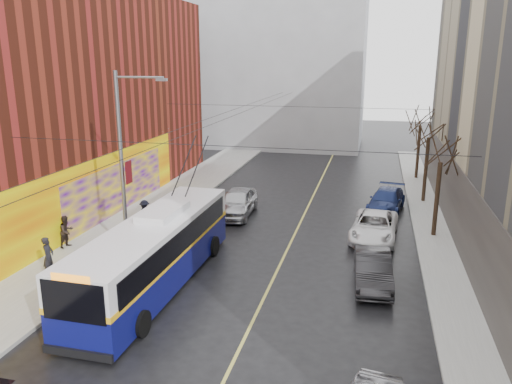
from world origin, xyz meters
TOP-DOWN VIEW (x-y plane):
  - sidewalk_left at (-8.00, 12.00)m, footprint 4.00×60.00m
  - sidewalk_right at (9.00, 12.00)m, footprint 2.00×60.00m
  - lane_line at (1.50, 14.00)m, footprint 0.12×50.00m
  - building_left at (-15.99, 13.99)m, footprint 12.11×36.00m
  - building_far at (-6.00, 44.99)m, footprint 20.50×12.10m
  - streetlight_pole at (-6.14, 10.00)m, footprint 2.65×0.60m
  - catenary_wires at (-2.54, 14.77)m, footprint 18.00×60.00m
  - tree_near at (9.00, 16.00)m, footprint 3.20×3.20m
  - tree_mid at (9.00, 23.00)m, footprint 3.20×3.20m
  - tree_far at (9.00, 30.00)m, footprint 3.20×3.20m
  - pigeons_flying at (-3.35, 10.18)m, footprint 3.25×1.79m
  - trolleybus at (-3.27, 6.85)m, footprint 2.94×12.03m
  - parked_car_b at (5.80, 9.10)m, footprint 1.79×4.41m
  - parked_car_c at (5.80, 14.98)m, footprint 2.74×5.27m
  - parked_car_d at (6.51, 20.45)m, footprint 2.75×5.11m
  - following_car at (-2.60, 17.39)m, footprint 2.12×4.98m
  - pedestrian_a at (-8.18, 6.37)m, footprint 0.59×0.75m
  - pedestrian_b at (-9.50, 9.69)m, footprint 0.80×0.93m
  - pedestrian_c at (-7.01, 13.55)m, footprint 1.00×1.18m

SIDE VIEW (x-z plane):
  - lane_line at x=1.50m, z-range 0.00..0.01m
  - sidewalk_left at x=-8.00m, z-range 0.00..0.15m
  - sidewalk_right at x=9.00m, z-range 0.00..0.15m
  - parked_car_d at x=6.51m, z-range 0.00..1.41m
  - parked_car_c at x=5.80m, z-range 0.00..1.42m
  - parked_car_b at x=5.80m, z-range 0.00..1.42m
  - following_car at x=-2.60m, z-range 0.00..1.68m
  - pedestrian_c at x=-7.01m, z-range 0.15..1.73m
  - pedestrian_b at x=-9.50m, z-range 0.15..1.82m
  - pedestrian_a at x=-8.18m, z-range 0.15..1.97m
  - trolleybus at x=-3.27m, z-range -1.26..4.41m
  - streetlight_pole at x=-6.14m, z-range 0.35..9.35m
  - tree_near at x=9.00m, z-range 1.78..8.18m
  - tree_far at x=9.00m, z-range 1.86..8.43m
  - tree_mid at x=9.00m, z-range 1.91..8.59m
  - catenary_wires at x=-2.54m, z-range 6.13..6.36m
  - pigeons_flying at x=-3.35m, z-range 5.97..7.03m
  - building_left at x=-15.99m, z-range -0.01..13.99m
  - building_far at x=-6.00m, z-range 0.02..18.02m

